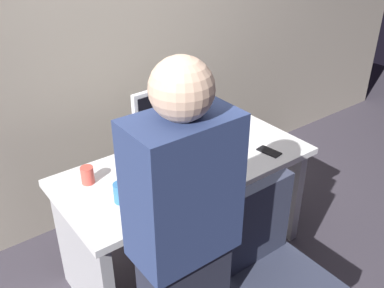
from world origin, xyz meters
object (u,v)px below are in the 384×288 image
(desk, at_px, (187,194))
(cell_phone, at_px, (269,152))
(person_at_desk, at_px, (184,250))
(monitor, at_px, (175,116))
(keyboard, at_px, (191,176))
(book_stack, at_px, (223,127))
(mouse, at_px, (234,156))
(office_chair, at_px, (272,284))
(cup_by_monitor, at_px, (87,175))
(cup_near_keyboard, at_px, (121,193))

(desk, xyz_separation_m, cell_phone, (0.47, -0.20, 0.22))
(person_at_desk, height_order, monitor, person_at_desk)
(person_at_desk, xyz_separation_m, keyboard, (0.43, 0.53, -0.10))
(keyboard, bearing_deg, book_stack, 30.15)
(mouse, distance_m, book_stack, 0.33)
(desk, distance_m, office_chair, 0.76)
(cell_phone, bearing_deg, desk, 148.57)
(desk, bearing_deg, cup_by_monitor, 163.48)
(mouse, bearing_deg, person_at_desk, -144.76)
(person_at_desk, bearing_deg, monitor, 56.78)
(monitor, distance_m, book_stack, 0.47)
(office_chair, xyz_separation_m, cup_by_monitor, (-0.50, 0.91, 0.35))
(person_at_desk, xyz_separation_m, cup_by_monitor, (-0.03, 0.82, -0.06))
(office_chair, bearing_deg, cell_phone, 47.06)
(mouse, bearing_deg, cell_phone, -18.57)
(monitor, xyz_separation_m, cup_near_keyboard, (-0.48, -0.20, -0.20))
(cup_near_keyboard, height_order, cup_by_monitor, cup_near_keyboard)
(desk, height_order, cup_near_keyboard, cup_near_keyboard)
(person_at_desk, bearing_deg, cup_near_keyboard, 87.23)
(cup_near_keyboard, distance_m, book_stack, 0.93)
(cup_near_keyboard, height_order, cell_phone, cup_near_keyboard)
(office_chair, height_order, cup_near_keyboard, office_chair)
(keyboard, bearing_deg, cup_near_keyboard, 173.05)
(desk, xyz_separation_m, keyboard, (-0.07, -0.13, 0.23))
(monitor, bearing_deg, office_chair, -93.08)
(keyboard, xyz_separation_m, mouse, (0.33, 0.01, 0.01))
(person_at_desk, bearing_deg, mouse, 35.24)
(keyboard, xyz_separation_m, book_stack, (0.48, 0.29, 0.03))
(mouse, relative_size, cell_phone, 0.69)
(desk, height_order, cup_by_monitor, cup_by_monitor)
(person_at_desk, relative_size, monitor, 3.03)
(cup_near_keyboard, relative_size, cell_phone, 0.73)
(cup_by_monitor, bearing_deg, person_at_desk, -87.61)
(office_chair, xyz_separation_m, monitor, (0.05, 0.87, 0.56))
(desk, xyz_separation_m, person_at_desk, (-0.51, -0.66, 0.33))
(person_at_desk, xyz_separation_m, cell_phone, (0.98, 0.47, -0.11))
(cell_phone, bearing_deg, monitor, 137.94)
(person_at_desk, bearing_deg, keyboard, 50.70)
(cup_by_monitor, xyz_separation_m, cell_phone, (1.01, -0.36, -0.04))
(cup_near_keyboard, bearing_deg, mouse, -2.52)
(person_at_desk, distance_m, mouse, 0.94)
(monitor, bearing_deg, keyboard, -106.84)
(person_at_desk, distance_m, cell_phone, 1.09)
(desk, distance_m, mouse, 0.37)
(cup_near_keyboard, distance_m, cup_by_monitor, 0.26)
(cup_by_monitor, bearing_deg, cell_phone, -19.48)
(monitor, distance_m, cup_by_monitor, 0.58)
(cup_near_keyboard, bearing_deg, office_chair, -56.70)
(person_at_desk, bearing_deg, cup_by_monitor, 92.39)
(cup_by_monitor, relative_size, cell_phone, 0.68)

